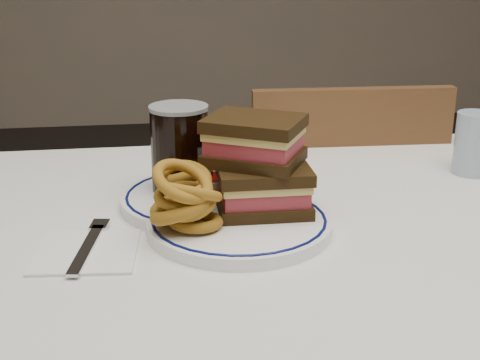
{
  "coord_description": "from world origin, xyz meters",
  "views": [
    {
      "loc": [
        -0.19,
        -0.85,
        1.13
      ],
      "look_at": [
        -0.08,
        -0.01,
        0.83
      ],
      "focal_mm": 50.0,
      "sensor_mm": 36.0,
      "label": 1
    }
  ],
  "objects": [
    {
      "name": "onion_rings_main",
      "position": [
        -0.15,
        -0.02,
        0.81
      ],
      "size": [
        0.11,
        0.13,
        0.11
      ],
      "color": "brown",
      "rests_on": "main_plate"
    },
    {
      "name": "water_glass",
      "position": [
        0.36,
        0.19,
        0.8
      ],
      "size": [
        0.07,
        0.07,
        0.11
      ],
      "primitive_type": "cylinder",
      "color": "#94A8C0",
      "rests_on": "dining_table"
    },
    {
      "name": "main_plate",
      "position": [
        -0.08,
        0.0,
        0.76
      ],
      "size": [
        0.26,
        0.26,
        0.02
      ],
      "color": "white",
      "rests_on": "dining_table"
    },
    {
      "name": "far_plate",
      "position": [
        -0.12,
        0.1,
        0.76
      ],
      "size": [
        0.25,
        0.25,
        0.02
      ],
      "color": "white",
      "rests_on": "dining_table"
    },
    {
      "name": "dining_table",
      "position": [
        0.0,
        0.0,
        0.64
      ],
      "size": [
        1.27,
        0.87,
        0.75
      ],
      "color": "silver",
      "rests_on": "floor"
    },
    {
      "name": "chair_far",
      "position": [
        0.21,
        0.49,
        0.47
      ],
      "size": [
        0.41,
        0.41,
        0.86
      ],
      "color": "#412415",
      "rests_on": "floor"
    },
    {
      "name": "beer_mug",
      "position": [
        -0.15,
        0.13,
        0.83
      ],
      "size": [
        0.13,
        0.09,
        0.15
      ],
      "color": "black",
      "rests_on": "dining_table"
    },
    {
      "name": "napkin_fork",
      "position": [
        -0.28,
        -0.04,
        0.75
      ],
      "size": [
        0.14,
        0.17,
        0.01
      ],
      "color": "white",
      "rests_on": "dining_table"
    },
    {
      "name": "ketchup_ramekin",
      "position": [
        -0.1,
        0.08,
        0.79
      ],
      "size": [
        0.06,
        0.06,
        0.03
      ],
      "color": "silver",
      "rests_on": "main_plate"
    },
    {
      "name": "reuben_sandwich",
      "position": [
        -0.04,
        0.03,
        0.83
      ],
      "size": [
        0.16,
        0.15,
        0.13
      ],
      "color": "black",
      "rests_on": "main_plate"
    },
    {
      "name": "onion_rings_far",
      "position": [
        -0.12,
        0.1,
        0.79
      ],
      "size": [
        0.12,
        0.1,
        0.07
      ],
      "color": "brown",
      "rests_on": "far_plate"
    }
  ]
}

